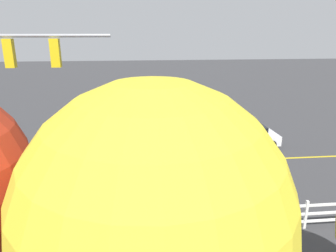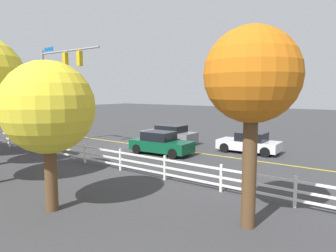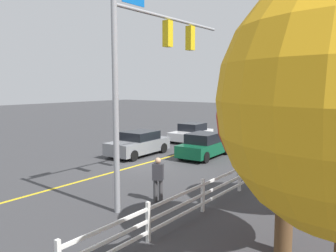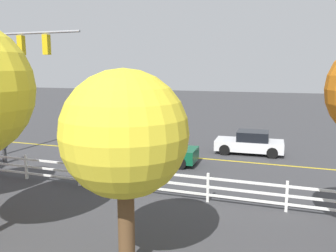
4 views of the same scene
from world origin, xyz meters
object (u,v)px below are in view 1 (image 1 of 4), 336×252
Objects in this scene: car_1 at (144,141)px; car_2 at (246,136)px; tree_2 at (154,214)px; car_0 at (185,164)px.

car_1 is 6.44m from car_2.
car_2 is at bearing -115.18° from tree_2.
tree_2 is at bearing 87.01° from car_1.
car_0 is 0.96× the size of car_1.
car_2 is 0.62× the size of tree_2.
tree_2 is at bearing 62.43° from car_2.
car_0 is at bearing 38.34° from car_2.
car_2 is (-4.51, -3.88, -0.04)m from car_0.
car_0 is 10.94m from tree_2.
car_0 is 5.95m from car_2.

